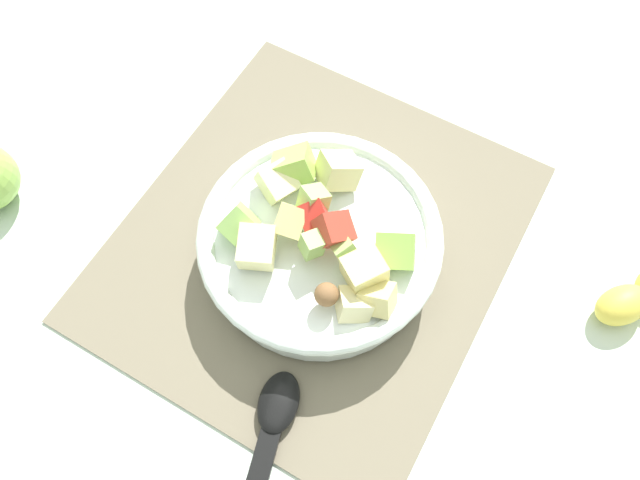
{
  "coord_description": "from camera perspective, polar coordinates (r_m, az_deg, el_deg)",
  "views": [
    {
      "loc": [
        -0.24,
        -0.15,
        0.58
      ],
      "look_at": [
        -0.01,
        -0.01,
        0.04
      ],
      "focal_mm": 35.74,
      "sensor_mm": 36.0,
      "label": 1
    }
  ],
  "objects": [
    {
      "name": "ground_plane",
      "position": [
        0.64,
        -0.55,
        -0.17
      ],
      "size": [
        2.4,
        2.4,
        0.0
      ],
      "primitive_type": "plane",
      "color": "silver"
    },
    {
      "name": "placemat",
      "position": [
        0.64,
        -0.55,
        -0.05
      ],
      "size": [
        0.4,
        0.36,
        0.01
      ],
      "primitive_type": "cube",
      "color": "#756B56",
      "rests_on": "ground_plane"
    },
    {
      "name": "salad_bowl",
      "position": [
        0.6,
        -0.03,
        -0.18
      ],
      "size": [
        0.23,
        0.23,
        0.1
      ],
      "color": "white",
      "rests_on": "placemat"
    },
    {
      "name": "serving_spoon",
      "position": [
        0.57,
        -5.02,
        -18.63
      ],
      "size": [
        0.22,
        0.08,
        0.01
      ],
      "color": "black",
      "rests_on": "placemat"
    }
  ]
}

